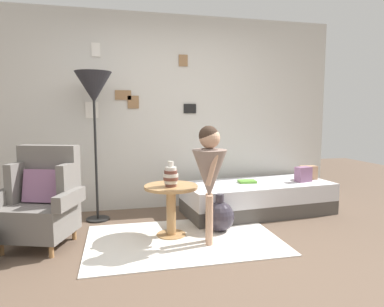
% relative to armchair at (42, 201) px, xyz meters
% --- Properties ---
extents(ground_plane, '(12.00, 12.00, 0.00)m').
position_rel_armchair_xyz_m(ground_plane, '(1.38, -0.83, -0.44)').
color(ground_plane, brown).
extents(gallery_wall, '(4.80, 0.12, 2.60)m').
position_rel_armchair_xyz_m(gallery_wall, '(1.38, 1.12, 0.86)').
color(gallery_wall, beige).
rests_on(gallery_wall, ground).
extents(rug, '(1.94, 1.26, 0.01)m').
position_rel_armchair_xyz_m(rug, '(1.37, -0.21, -0.43)').
color(rug, silver).
rests_on(rug, ground).
extents(armchair, '(0.87, 0.76, 0.97)m').
position_rel_armchair_xyz_m(armchair, '(0.00, 0.00, 0.00)').
color(armchair, '#9E7042').
rests_on(armchair, ground).
extents(daybed, '(1.97, 0.97, 0.40)m').
position_rel_armchair_xyz_m(daybed, '(2.50, 0.52, -0.24)').
color(daybed, '#4C4742').
rests_on(daybed, ground).
extents(pillow_head, '(0.22, 0.13, 0.18)m').
position_rel_armchair_xyz_m(pillow_head, '(3.27, 0.59, 0.05)').
color(pillow_head, tan).
rests_on(pillow_head, daybed).
extents(pillow_mid, '(0.22, 0.16, 0.19)m').
position_rel_armchair_xyz_m(pillow_mid, '(3.11, 0.45, 0.06)').
color(pillow_mid, gray).
rests_on(pillow_mid, daybed).
extents(side_table, '(0.56, 0.56, 0.54)m').
position_rel_armchair_xyz_m(side_table, '(1.27, -0.06, -0.05)').
color(side_table, tan).
rests_on(side_table, ground).
extents(vase_striped, '(0.15, 0.15, 0.26)m').
position_rel_armchair_xyz_m(vase_striped, '(1.26, -0.11, 0.21)').
color(vase_striped, brown).
rests_on(vase_striped, side_table).
extents(floor_lamp, '(0.43, 0.43, 1.77)m').
position_rel_armchair_xyz_m(floor_lamp, '(0.48, 0.68, 1.10)').
color(floor_lamp, black).
rests_on(floor_lamp, ground).
extents(person_child, '(0.34, 0.34, 1.17)m').
position_rel_armchair_xyz_m(person_child, '(1.60, -0.36, 0.31)').
color(person_child, tan).
rests_on(person_child, ground).
extents(book_on_daybed, '(0.23, 0.18, 0.03)m').
position_rel_armchair_xyz_m(book_on_daybed, '(2.37, 0.56, -0.02)').
color(book_on_daybed, '#63A93A').
rests_on(book_on_daybed, daybed).
extents(demijohn_near, '(0.33, 0.33, 0.41)m').
position_rel_armchair_xyz_m(demijohn_near, '(1.81, -0.03, -0.27)').
color(demijohn_near, '#332D38').
rests_on(demijohn_near, ground).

